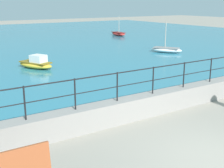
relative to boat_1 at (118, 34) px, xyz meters
The scene contains 6 objects.
ground_plane 27.22m from the boat_1, 119.34° to the right, with size 120.00×120.00×0.00m, color gray.
promenade_wall 24.48m from the boat_1, 123.01° to the right, with size 20.00×0.56×0.70m, color gray.
railing 24.50m from the boat_1, 123.01° to the right, with size 18.44×0.04×0.90m.
boat_1 is the anchor object (origin of this frame).
boat_3 12.05m from the boat_1, 107.36° to the right, with size 1.95×2.44×2.21m.
boat_4 17.81m from the boat_1, 139.20° to the right, with size 1.79×2.46×0.76m.
Camera 1 is at (-5.67, -4.11, 3.62)m, focal length 48.70 mm.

